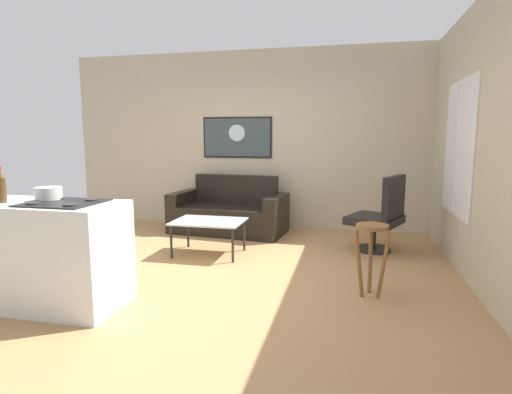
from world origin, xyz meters
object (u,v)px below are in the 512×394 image
Objects in this scene: armchair at (381,215)px; soda_bottle_2 at (1,187)px; mixing_bowl at (49,194)px; bar_stool at (372,243)px; wall_painting at (237,137)px; couch at (229,214)px; coffee_table at (209,223)px.

armchair is 3.24× the size of soda_bottle_2.
soda_bottle_2 is 1.35× the size of mixing_bowl.
bar_stool is 0.59× the size of wall_painting.
bar_stool is at bearing -96.87° from armchair.
couch is at bearing 75.31° from mixing_bowl.
mixing_bowl is at bearing -165.38° from bar_stool.
coffee_table is 2.04m from wall_painting.
armchair is at bearing -16.30° from couch.
coffee_table is 0.75× the size of wall_painting.
mixing_bowl reaches higher than coffee_table.
bar_stool is (1.89, -0.95, 0.11)m from coffee_table.
wall_painting reaches higher than couch.
couch is 1.83× the size of armchair.
coffee_table is 2.83× the size of soda_bottle_2.
bar_stool is at bearing -26.55° from coffee_table.
soda_bottle_2 is at bearing -146.63° from mixing_bowl.
couch reaches higher than bar_stool.
mixing_bowl is (0.29, 0.19, -0.08)m from soda_bottle_2.
couch is 5.91× the size of soda_bottle_2.
bar_stool is at bearing 16.66° from soda_bottle_2.
armchair is at bearing -27.63° from wall_painting.
bar_stool is (2.00, -2.18, 0.21)m from couch.
mixing_bowl reaches higher than couch.
soda_bottle_2 reaches higher than couch.
soda_bottle_2 is (-3.05, -0.91, 0.54)m from bar_stool.
wall_painting reaches higher than mixing_bowl.
wall_painting is at bearing 126.77° from bar_stool.
couch is 3.07m from mixing_bowl.
soda_bottle_2 is 0.27× the size of wall_painting.
coffee_table is 1.96m from mixing_bowl.
couch is 7.97× the size of mixing_bowl.
coffee_table is at bearing -164.01° from armchair.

